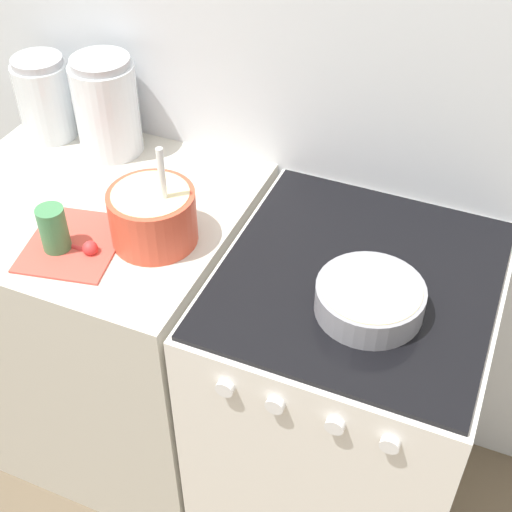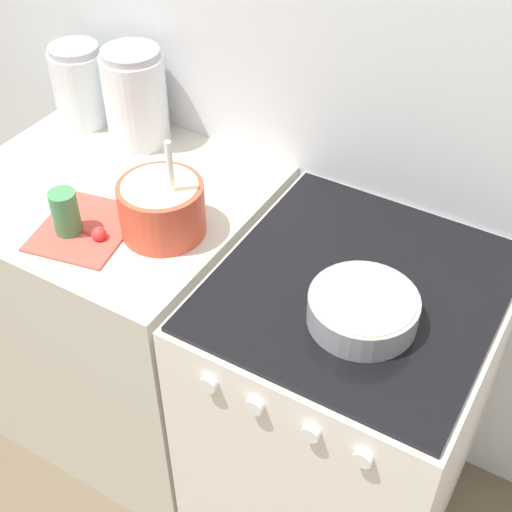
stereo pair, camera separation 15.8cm
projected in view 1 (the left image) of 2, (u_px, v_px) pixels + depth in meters
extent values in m
cube|color=silver|center=(284.00, 65.00, 1.78)|extent=(4.55, 0.05, 2.40)
cube|color=beige|center=(112.00, 324.00, 2.13)|extent=(0.78, 0.69, 0.92)
cube|color=white|center=(342.00, 401.00, 1.92)|extent=(0.64, 0.69, 0.91)
cube|color=black|center=(359.00, 277.00, 1.62)|extent=(0.61, 0.66, 0.01)
cylinder|color=white|center=(225.00, 388.00, 1.47)|extent=(0.04, 0.02, 0.04)
cylinder|color=white|center=(275.00, 405.00, 1.44)|extent=(0.04, 0.02, 0.04)
cylinder|color=white|center=(335.00, 425.00, 1.40)|extent=(0.04, 0.02, 0.04)
cylinder|color=white|center=(390.00, 444.00, 1.37)|extent=(0.04, 0.02, 0.04)
cylinder|color=#D84C33|center=(153.00, 217.00, 1.66)|extent=(0.21, 0.21, 0.13)
cylinder|color=beige|center=(152.00, 206.00, 1.64)|extent=(0.18, 0.18, 0.07)
cylinder|color=white|center=(164.00, 195.00, 1.60)|extent=(0.02, 0.02, 0.24)
cylinder|color=gray|center=(370.00, 299.00, 1.51)|extent=(0.23, 0.23, 0.07)
cylinder|color=beige|center=(370.00, 297.00, 1.50)|extent=(0.21, 0.21, 0.06)
cylinder|color=silver|center=(45.00, 101.00, 1.99)|extent=(0.15, 0.15, 0.22)
cylinder|color=tan|center=(48.00, 114.00, 2.02)|extent=(0.14, 0.14, 0.13)
cylinder|color=#B2B2B7|center=(37.00, 61.00, 1.91)|extent=(0.14, 0.14, 0.02)
cylinder|color=silver|center=(107.00, 109.00, 1.92)|extent=(0.17, 0.17, 0.25)
cylinder|color=red|center=(110.00, 125.00, 1.95)|extent=(0.15, 0.15, 0.15)
cylinder|color=#B2B2B7|center=(100.00, 62.00, 1.83)|extent=(0.16, 0.16, 0.02)
cylinder|color=#3F7F4C|center=(54.00, 230.00, 1.64)|extent=(0.07, 0.07, 0.12)
cube|color=#CC4C3F|center=(74.00, 243.00, 1.69)|extent=(0.26, 0.29, 0.01)
cylinder|color=red|center=(71.00, 246.00, 1.68)|extent=(0.09, 0.01, 0.01)
sphere|color=red|center=(90.00, 248.00, 1.66)|extent=(0.04, 0.04, 0.04)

